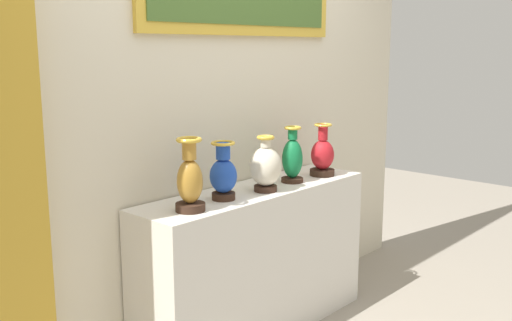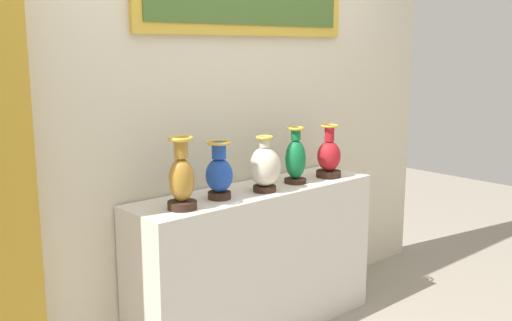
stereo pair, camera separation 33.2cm
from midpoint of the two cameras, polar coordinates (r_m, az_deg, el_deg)
display_shelf at (r=3.49m, az=2.77°, el=-9.80°), size 1.57×0.41×0.87m
back_wall at (r=3.46m, az=-0.10°, el=7.58°), size 3.64×0.14×2.88m
vase_ochre at (r=2.91m, az=-4.02°, el=-1.80°), size 0.15×0.15×0.37m
vase_sapphire at (r=3.11m, az=-0.55°, el=-1.30°), size 0.15×0.15×0.31m
vase_ivory at (r=3.28m, az=3.75°, el=-0.65°), size 0.18×0.18×0.32m
vase_emerald at (r=3.50m, az=6.57°, el=0.11°), size 0.13×0.13×0.34m
vase_crimson at (r=3.69m, az=9.66°, el=0.34°), size 0.16×0.16×0.33m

